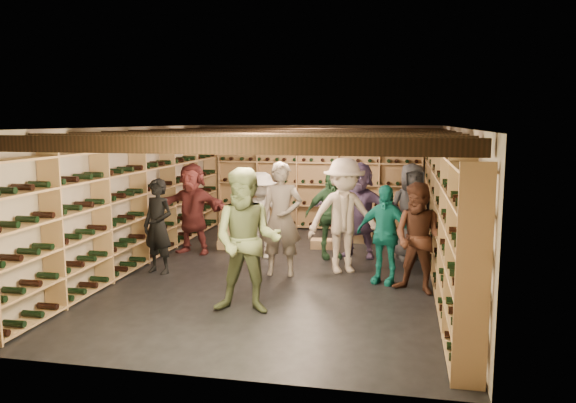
% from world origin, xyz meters
% --- Properties ---
extents(ground, '(8.00, 8.00, 0.00)m').
position_xyz_m(ground, '(0.00, 0.00, 0.00)').
color(ground, black).
rests_on(ground, ground).
extents(walls, '(5.52, 8.02, 2.40)m').
position_xyz_m(walls, '(0.00, 0.00, 1.20)').
color(walls, tan).
rests_on(walls, ground).
extents(ceiling, '(5.50, 8.00, 0.01)m').
position_xyz_m(ceiling, '(0.00, 0.00, 2.40)').
color(ceiling, beige).
rests_on(ceiling, walls).
extents(ceiling_joists, '(5.40, 7.12, 0.18)m').
position_xyz_m(ceiling_joists, '(0.00, 0.00, 2.26)').
color(ceiling_joists, black).
rests_on(ceiling_joists, ground).
extents(wine_rack_left, '(0.32, 7.50, 2.15)m').
position_xyz_m(wine_rack_left, '(-2.57, 0.00, 1.08)').
color(wine_rack_left, tan).
rests_on(wine_rack_left, ground).
extents(wine_rack_right, '(0.32, 7.50, 2.15)m').
position_xyz_m(wine_rack_right, '(2.57, 0.00, 1.08)').
color(wine_rack_right, tan).
rests_on(wine_rack_right, ground).
extents(wine_rack_back, '(4.70, 0.30, 2.15)m').
position_xyz_m(wine_rack_back, '(0.00, 3.83, 1.07)').
color(wine_rack_back, tan).
rests_on(wine_rack_back, ground).
extents(crate_stack_left, '(0.52, 0.35, 0.51)m').
position_xyz_m(crate_stack_left, '(-1.36, 1.46, 0.26)').
color(crate_stack_left, tan).
rests_on(crate_stack_left, ground).
extents(crate_stack_right, '(0.54, 0.39, 0.68)m').
position_xyz_m(crate_stack_right, '(1.12, 2.52, 0.34)').
color(crate_stack_right, tan).
rests_on(crate_stack_right, ground).
extents(crate_loose, '(0.52, 0.36, 0.17)m').
position_xyz_m(crate_loose, '(0.43, 1.85, 0.09)').
color(crate_loose, tan).
rests_on(crate_loose, ground).
extents(person_1, '(0.66, 0.54, 1.57)m').
position_xyz_m(person_1, '(-2.00, -0.50, 0.79)').
color(person_1, black).
rests_on(person_1, ground).
extents(person_2, '(0.97, 0.78, 1.91)m').
position_xyz_m(person_2, '(-0.04, -2.07, 0.96)').
color(person_2, '#545E3A').
rests_on(person_2, ground).
extents(person_3, '(1.41, 1.13, 1.90)m').
position_xyz_m(person_3, '(0.99, 0.17, 0.95)').
color(person_3, beige).
rests_on(person_3, ground).
extents(person_4, '(0.98, 0.65, 1.54)m').
position_xyz_m(person_4, '(1.67, -0.35, 0.77)').
color(person_4, '#12786D').
rests_on(person_4, ground).
extents(person_5, '(1.65, 0.73, 1.72)m').
position_xyz_m(person_5, '(-1.96, 0.95, 0.86)').
color(person_5, maroon).
rests_on(person_5, ground).
extents(person_7, '(0.72, 0.52, 1.85)m').
position_xyz_m(person_7, '(0.01, -0.21, 0.93)').
color(person_7, gray).
rests_on(person_7, ground).
extents(person_8, '(0.97, 0.89, 1.63)m').
position_xyz_m(person_8, '(2.18, -0.78, 0.81)').
color(person_8, '#472619').
rests_on(person_8, ground).
extents(person_9, '(1.08, 0.69, 1.58)m').
position_xyz_m(person_9, '(-0.59, 0.82, 0.79)').
color(person_9, '#9F9A92').
rests_on(person_9, ground).
extents(person_10, '(1.02, 0.74, 1.61)m').
position_xyz_m(person_10, '(0.65, 1.08, 0.80)').
color(person_10, '#295030').
rests_on(person_10, ground).
extents(person_11, '(1.70, 0.89, 1.76)m').
position_xyz_m(person_11, '(1.15, 1.30, 0.88)').
color(person_11, slate).
rests_on(person_11, ground).
extents(person_12, '(0.97, 0.75, 1.75)m').
position_xyz_m(person_12, '(2.10, 1.30, 0.88)').
color(person_12, '#303035').
rests_on(person_12, ground).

